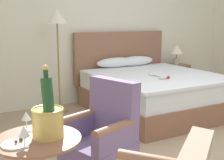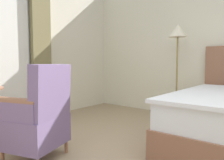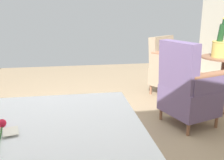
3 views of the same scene
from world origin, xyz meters
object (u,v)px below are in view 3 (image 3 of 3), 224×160
object	(u,v)px
side_table_round	(223,79)
armchair_by_window	(187,89)
armchair_facing_bed	(170,67)
champagne_bucket	(221,46)

from	to	relation	value
side_table_round	armchair_by_window	size ratio (longest dim) A/B	0.74
side_table_round	armchair_by_window	distance (m)	0.77
armchair_by_window	side_table_round	bearing A→B (deg)	-151.76
armchair_by_window	armchair_facing_bed	xyz separation A→B (m)	(-0.27, -1.15, -0.01)
armchair_by_window	champagne_bucket	bearing A→B (deg)	-147.81
champagne_bucket	side_table_round	bearing A→B (deg)	167.63
side_table_round	champagne_bucket	bearing A→B (deg)	-12.37
champagne_bucket	armchair_facing_bed	xyz separation A→B (m)	(0.33, -0.78, -0.43)
champagne_bucket	armchair_by_window	bearing A→B (deg)	32.19
side_table_round	armchair_facing_bed	distance (m)	0.89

